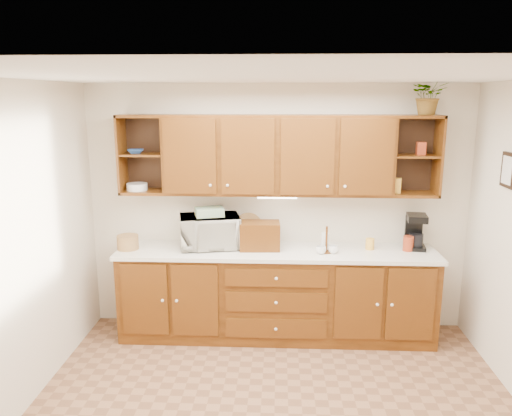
# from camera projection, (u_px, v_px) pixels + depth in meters

# --- Properties ---
(ceiling) EXTENTS (4.00, 4.00, 0.00)m
(ceiling) POSITION_uv_depth(u_px,v_px,m) (277.00, 76.00, 3.31)
(ceiling) COLOR white
(ceiling) RESTS_ON back_wall
(back_wall) EXTENTS (4.00, 0.00, 4.00)m
(back_wall) POSITION_uv_depth(u_px,v_px,m) (277.00, 209.00, 5.30)
(back_wall) COLOR beige
(back_wall) RESTS_ON floor
(left_wall) EXTENTS (0.00, 3.50, 3.50)m
(left_wall) POSITION_uv_depth(u_px,v_px,m) (5.00, 258.00, 3.69)
(left_wall) COLOR beige
(left_wall) RESTS_ON floor
(base_cabinets) EXTENTS (3.20, 0.60, 0.90)m
(base_cabinets) POSITION_uv_depth(u_px,v_px,m) (276.00, 294.00, 5.19)
(base_cabinets) COLOR #361A06
(base_cabinets) RESTS_ON floor
(countertop) EXTENTS (3.24, 0.64, 0.04)m
(countertop) POSITION_uv_depth(u_px,v_px,m) (277.00, 252.00, 5.08)
(countertop) COLOR white
(countertop) RESTS_ON base_cabinets
(upper_cabinets) EXTENTS (3.20, 0.33, 0.80)m
(upper_cabinets) POSITION_uv_depth(u_px,v_px,m) (279.00, 155.00, 5.01)
(upper_cabinets) COLOR #361A06
(upper_cabinets) RESTS_ON back_wall
(undercabinet_light) EXTENTS (0.40, 0.05, 0.02)m
(undercabinet_light) POSITION_uv_depth(u_px,v_px,m) (277.00, 197.00, 5.05)
(undercabinet_light) COLOR white
(undercabinet_light) RESTS_ON upper_cabinets
(framed_picture) EXTENTS (0.03, 0.24, 0.30)m
(framed_picture) POSITION_uv_depth(u_px,v_px,m) (509.00, 170.00, 4.26)
(framed_picture) COLOR black
(framed_picture) RESTS_ON right_wall
(wicker_basket) EXTENTS (0.28, 0.28, 0.14)m
(wicker_basket) POSITION_uv_depth(u_px,v_px,m) (128.00, 242.00, 5.09)
(wicker_basket) COLOR #A97646
(wicker_basket) RESTS_ON countertop
(microwave) EXTENTS (0.67, 0.53, 0.33)m
(microwave) POSITION_uv_depth(u_px,v_px,m) (210.00, 231.00, 5.14)
(microwave) COLOR beige
(microwave) RESTS_ON countertop
(towel_stack) EXTENTS (0.33, 0.28, 0.08)m
(towel_stack) POSITION_uv_depth(u_px,v_px,m) (209.00, 212.00, 5.09)
(towel_stack) COLOR #C5C75D
(towel_stack) RESTS_ON microwave
(wine_bottle) EXTENTS (0.09, 0.09, 0.32)m
(wine_bottle) POSITION_uv_depth(u_px,v_px,m) (208.00, 230.00, 5.21)
(wine_bottle) COLOR black
(wine_bottle) RESTS_ON countertop
(woven_tray) EXTENTS (0.33, 0.20, 0.32)m
(woven_tray) POSITION_uv_depth(u_px,v_px,m) (248.00, 242.00, 5.33)
(woven_tray) COLOR #A97646
(woven_tray) RESTS_ON countertop
(bread_box) EXTENTS (0.42, 0.27, 0.28)m
(bread_box) POSITION_uv_depth(u_px,v_px,m) (260.00, 236.00, 5.07)
(bread_box) COLOR #361A06
(bread_box) RESTS_ON countertop
(mug_tree) EXTENTS (0.25, 0.25, 0.27)m
(mug_tree) POSITION_uv_depth(u_px,v_px,m) (326.00, 248.00, 4.98)
(mug_tree) COLOR #361A06
(mug_tree) RESTS_ON countertop
(canister_red) EXTENTS (0.13, 0.13, 0.15)m
(canister_red) POSITION_uv_depth(u_px,v_px,m) (408.00, 243.00, 5.03)
(canister_red) COLOR #963115
(canister_red) RESTS_ON countertop
(canister_white) EXTENTS (0.09, 0.09, 0.18)m
(canister_white) POSITION_uv_depth(u_px,v_px,m) (325.00, 241.00, 5.07)
(canister_white) COLOR white
(canister_white) RESTS_ON countertop
(canister_yellow) EXTENTS (0.09, 0.09, 0.11)m
(canister_yellow) POSITION_uv_depth(u_px,v_px,m) (370.00, 244.00, 5.08)
(canister_yellow) COLOR gold
(canister_yellow) RESTS_ON countertop
(coffee_maker) EXTENTS (0.22, 0.27, 0.36)m
(coffee_maker) POSITION_uv_depth(u_px,v_px,m) (415.00, 232.00, 5.10)
(coffee_maker) COLOR black
(coffee_maker) RESTS_ON countertop
(bowl_stack) EXTENTS (0.20, 0.20, 0.04)m
(bowl_stack) POSITION_uv_depth(u_px,v_px,m) (135.00, 151.00, 5.06)
(bowl_stack) COLOR navy
(bowl_stack) RESTS_ON upper_cabinets
(plate_stack) EXTENTS (0.21, 0.21, 0.07)m
(plate_stack) POSITION_uv_depth(u_px,v_px,m) (137.00, 187.00, 5.15)
(plate_stack) COLOR white
(plate_stack) RESTS_ON upper_cabinets
(pantry_box_yellow) EXTENTS (0.10, 0.09, 0.15)m
(pantry_box_yellow) POSITION_uv_depth(u_px,v_px,m) (397.00, 186.00, 4.99)
(pantry_box_yellow) COLOR gold
(pantry_box_yellow) RESTS_ON upper_cabinets
(pantry_box_red) EXTENTS (0.09, 0.08, 0.13)m
(pantry_box_red) POSITION_uv_depth(u_px,v_px,m) (421.00, 148.00, 4.92)
(pantry_box_red) COLOR #963115
(pantry_box_red) RESTS_ON upper_cabinets
(potted_plant) EXTENTS (0.36, 0.31, 0.38)m
(potted_plant) POSITION_uv_depth(u_px,v_px,m) (429.00, 95.00, 4.78)
(potted_plant) COLOR #999999
(potted_plant) RESTS_ON upper_cabinets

